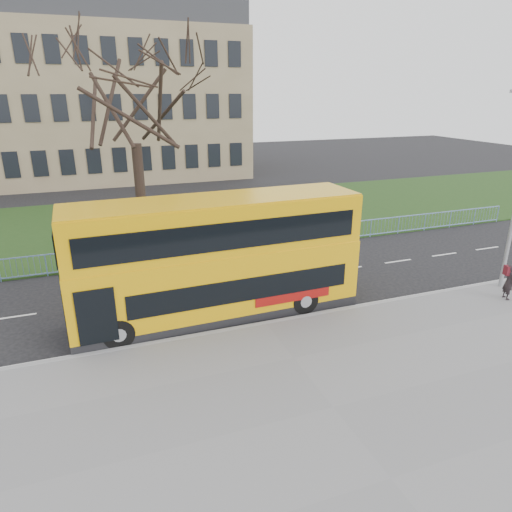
{
  "coord_description": "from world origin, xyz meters",
  "views": [
    {
      "loc": [
        -5.6,
        -15.78,
        8.34
      ],
      "look_at": [
        0.57,
        1.0,
        1.86
      ],
      "focal_mm": 32.0,
      "sensor_mm": 36.0,
      "label": 1
    }
  ],
  "objects": [
    {
      "name": "pedestrian",
      "position": [
        10.28,
        -3.05,
        0.88
      ],
      "size": [
        0.48,
        0.62,
        1.51
      ],
      "primitive_type": "imported",
      "rotation": [
        0.0,
        0.0,
        1.34
      ],
      "color": "black",
      "rests_on": "pavement"
    },
    {
      "name": "grass_verge",
      "position": [
        0.0,
        14.3,
        0.04
      ],
      "size": [
        80.0,
        15.4,
        0.08
      ],
      "primitive_type": "cube",
      "color": "#1C3B15",
      "rests_on": "ground"
    },
    {
      "name": "civic_building",
      "position": [
        -5.0,
        35.0,
        7.0
      ],
      "size": [
        30.0,
        15.0,
        14.0
      ],
      "primitive_type": "cube",
      "color": "#7D6C4F",
      "rests_on": "ground"
    },
    {
      "name": "ground",
      "position": [
        0.0,
        0.0,
        0.0
      ],
      "size": [
        120.0,
        120.0,
        0.0
      ],
      "primitive_type": "plane",
      "color": "black",
      "rests_on": "ground"
    },
    {
      "name": "yellow_bus",
      "position": [
        -1.38,
        -0.02,
        2.47
      ],
      "size": [
        11.05,
        2.88,
        4.6
      ],
      "rotation": [
        0.0,
        0.0,
        0.02
      ],
      "color": "#E1A209",
      "rests_on": "ground"
    },
    {
      "name": "kerb",
      "position": [
        0.0,
        -1.55,
        0.07
      ],
      "size": [
        80.0,
        0.2,
        0.14
      ],
      "primitive_type": "cube",
      "color": "gray",
      "rests_on": "ground"
    },
    {
      "name": "guard_railing",
      "position": [
        0.0,
        6.6,
        0.55
      ],
      "size": [
        40.0,
        0.12,
        1.1
      ],
      "primitive_type": null,
      "color": "#7A9DD9",
      "rests_on": "ground"
    },
    {
      "name": "pavement",
      "position": [
        0.0,
        -6.75,
        0.06
      ],
      "size": [
        80.0,
        10.5,
        0.12
      ],
      "primitive_type": "cube",
      "color": "slate",
      "rests_on": "ground"
    },
    {
      "name": "bare_tree",
      "position": [
        -3.0,
        10.0,
        6.74
      ],
      "size": [
        9.33,
        9.33,
        13.33
      ],
      "primitive_type": null,
      "color": "black",
      "rests_on": "grass_verge"
    }
  ]
}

